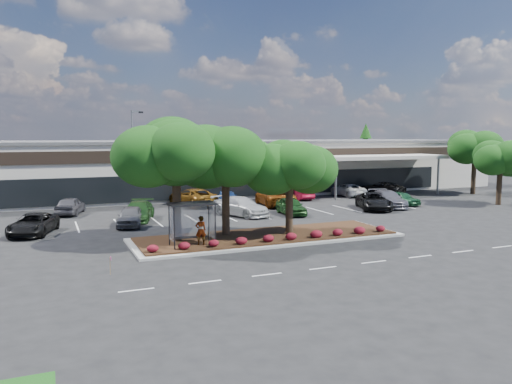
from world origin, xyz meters
name	(u,v)px	position (x,y,z in m)	size (l,w,h in m)	color
ground	(324,248)	(0.00, 0.00, 0.00)	(160.00, 160.00, 0.00)	black
retail_store	(183,166)	(0.06, 33.91, 3.15)	(80.40, 25.20, 6.25)	beige
landscape_island	(267,237)	(-2.00, 4.00, 0.12)	(18.00, 6.00, 0.26)	#A7A6A1
lane_markings	(256,221)	(-0.14, 10.42, 0.01)	(33.12, 20.06, 0.01)	silver
shrub_row	(281,237)	(-2.00, 1.90, 0.51)	(17.00, 0.80, 0.50)	maroon
bus_shelter	(191,212)	(-7.50, 2.95, 2.31)	(2.75, 1.55, 2.59)	black
island_tree_west	(176,178)	(-8.00, 4.50, 4.21)	(7.20, 7.20, 7.89)	#133E12
island_tree_mid	(226,180)	(-4.50, 5.20, 3.92)	(6.60, 6.60, 7.32)	#133E12
island_tree_east	(290,186)	(-0.50, 3.70, 3.51)	(5.80, 5.80, 6.50)	#133E12
tree_east_near	(500,172)	(26.00, 10.00, 3.25)	(5.60, 5.60, 6.51)	#133E12
tree_east_far	(474,162)	(31.00, 18.00, 3.81)	(6.40, 6.40, 7.62)	#133E12
conifer_north_east	(365,150)	(34.00, 44.00, 4.50)	(3.96, 3.96, 9.00)	#133E12
person_waiting	(201,230)	(-6.98, 2.75, 1.15)	(0.65, 0.43, 1.78)	#594C47
light_pole	(134,161)	(-6.95, 27.16, 4.20)	(1.42, 0.70, 9.50)	#A7A6A1
survey_stake	(110,263)	(-12.75, -1.00, 0.59)	(0.08, 0.14, 0.92)	#98764F
car_0	(33,224)	(-16.48, 11.64, 0.72)	(2.40, 5.21, 1.45)	black
car_1	(130,216)	(-9.70, 12.33, 0.75)	(1.78, 4.42, 1.50)	#57585E
car_2	(138,211)	(-8.74, 14.59, 0.77)	(2.15, 5.30, 1.54)	#1D431A
car_3	(241,206)	(-0.19, 13.61, 0.81)	(2.26, 5.57, 1.62)	silver
car_4	(291,206)	(4.07, 12.44, 0.75)	(1.76, 4.38, 1.49)	#1B4619
car_6	(374,201)	(12.60, 12.20, 0.78)	(2.59, 5.62, 1.56)	black
car_7	(388,199)	(14.78, 12.95, 0.79)	(2.22, 5.45, 1.58)	slate
car_8	(402,198)	(16.96, 13.58, 0.67)	(1.58, 3.93, 1.34)	#194929
car_9	(70,206)	(-13.65, 20.14, 0.78)	(1.83, 4.55, 1.55)	#4D4C53
car_11	(193,197)	(-2.32, 21.06, 0.86)	(2.84, 6.17, 1.71)	brown
car_12	(226,198)	(0.40, 18.92, 0.86)	(2.02, 5.02, 1.71)	navy
car_13	(275,197)	(5.19, 18.20, 0.86)	(2.85, 6.19, 1.72)	brown
car_14	(274,195)	(6.44, 20.98, 0.69)	(1.94, 4.77, 1.39)	#13421E
car_15	(300,193)	(9.73, 21.57, 0.72)	(1.53, 4.38, 1.44)	maroon
car_16	(348,190)	(16.16, 22.00, 0.70)	(2.31, 5.00, 1.39)	white
car_17	(382,188)	(20.54, 21.58, 0.75)	(2.49, 5.40, 1.50)	black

